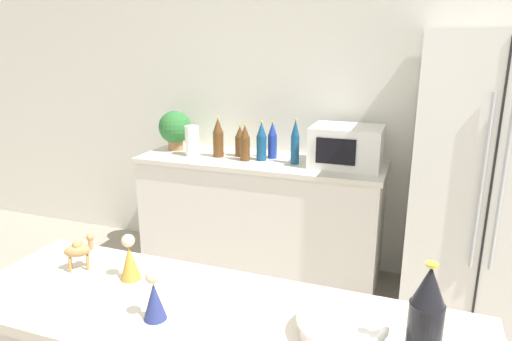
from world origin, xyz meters
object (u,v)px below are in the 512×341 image
at_px(back_bottle_0, 272,141).
at_px(back_bottle_3, 261,142).
at_px(back_bottle_1, 218,138).
at_px(wise_man_figurine_crimson, 130,260).
at_px(camel_figurine, 79,249).
at_px(paper_towel_roll, 192,141).
at_px(fruit_bowl, 342,326).
at_px(potted_plant, 175,128).
at_px(refrigerator, 482,182).
at_px(wise_man_figurine_blue, 154,298).
at_px(microwave, 347,146).
at_px(back_bottle_5, 240,141).
at_px(back_bottle_2, 245,143).
at_px(back_bottle_4, 295,142).
at_px(wine_bottle, 426,319).

xyz_separation_m(back_bottle_0, back_bottle_3, (-0.06, -0.09, 0.01)).
bearing_deg(back_bottle_0, back_bottle_1, -166.39).
bearing_deg(wise_man_figurine_crimson, camel_figurine, -179.21).
bearing_deg(paper_towel_roll, back_bottle_3, 4.64).
relative_size(back_bottle_1, fruit_bowl, 1.18).
distance_m(potted_plant, back_bottle_1, 0.43).
bearing_deg(refrigerator, wise_man_figurine_blue, -118.39).
height_order(paper_towel_roll, microwave, microwave).
xyz_separation_m(paper_towel_roll, back_bottle_5, (0.35, 0.11, -0.00)).
height_order(back_bottle_2, wise_man_figurine_blue, back_bottle_2).
xyz_separation_m(back_bottle_3, back_bottle_5, (-0.19, 0.06, -0.03)).
xyz_separation_m(back_bottle_5, fruit_bowl, (1.11, -2.00, -0.04)).
height_order(refrigerator, potted_plant, refrigerator).
height_order(back_bottle_0, back_bottle_4, back_bottle_4).
relative_size(back_bottle_4, camel_figurine, 2.44).
bearing_deg(potted_plant, back_bottle_3, -6.33).
bearing_deg(back_bottle_4, potted_plant, 174.38).
xyz_separation_m(back_bottle_0, back_bottle_5, (-0.25, -0.03, -0.02)).
relative_size(refrigerator, back_bottle_3, 6.23).
relative_size(potted_plant, back_bottle_5, 1.31).
bearing_deg(wine_bottle, back_bottle_2, 122.50).
height_order(back_bottle_5, wise_man_figurine_crimson, back_bottle_5).
relative_size(back_bottle_3, back_bottle_5, 1.21).
height_order(camel_figurine, wise_man_figurine_blue, wise_man_figurine_blue).
height_order(back_bottle_1, wine_bottle, wine_bottle).
bearing_deg(back_bottle_1, back_bottle_5, 25.49).
bearing_deg(back_bottle_2, back_bottle_0, 39.43).
bearing_deg(back_bottle_4, back_bottle_2, -175.10).
xyz_separation_m(paper_towel_roll, camel_figurine, (0.50, -1.82, 0.00)).
bearing_deg(back_bottle_4, wise_man_figurine_blue, -86.42).
bearing_deg(microwave, back_bottle_2, -172.00).
relative_size(potted_plant, paper_towel_roll, 1.37).
xyz_separation_m(paper_towel_roll, fruit_bowl, (1.46, -1.90, -0.04)).
bearing_deg(wise_man_figurine_crimson, back_bottle_2, 98.85).
distance_m(back_bottle_1, wise_man_figurine_crimson, 1.93).
bearing_deg(back_bottle_4, back_bottle_0, 152.76).
xyz_separation_m(microwave, back_bottle_4, (-0.35, -0.07, 0.02)).
relative_size(microwave, back_bottle_1, 1.59).
bearing_deg(refrigerator, wise_man_figurine_crimson, -125.29).
bearing_deg(back_bottle_5, refrigerator, -3.44).
bearing_deg(refrigerator, camel_figurine, -129.46).
height_order(paper_towel_roll, wise_man_figurine_crimson, paper_towel_roll).
bearing_deg(wise_man_figurine_crimson, potted_plant, 115.58).
relative_size(back_bottle_0, back_bottle_1, 0.93).
bearing_deg(microwave, paper_towel_roll, -175.15).
distance_m(back_bottle_3, wise_man_figurine_crimson, 1.87).
bearing_deg(refrigerator, back_bottle_2, -179.63).
distance_m(wine_bottle, camel_figurine, 1.18).
xyz_separation_m(microwave, fruit_bowl, (0.31, -1.99, -0.07)).
distance_m(refrigerator, wise_man_figurine_crimson, 2.24).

